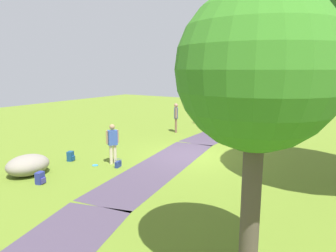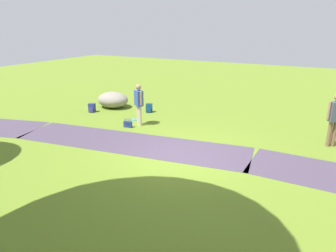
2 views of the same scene
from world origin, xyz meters
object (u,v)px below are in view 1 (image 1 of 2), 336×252
Objects in this scene: woman_with_handbag at (113,141)px; frisbee_on_grass at (95,165)px; lamp_post at (208,93)px; handbag_on_grass at (118,164)px; spare_backpack_on_lawn at (71,156)px; lawn_boulder at (28,165)px; backpack_by_boulder at (40,178)px; young_tree_near_path at (258,72)px; man_near_boulder at (176,115)px.

woman_with_handbag reaches higher than frisbee_on_grass.
lamp_post is 9.72m from handbag_on_grass.
woman_with_handbag is at bearing 109.94° from spare_backpack_on_lawn.
lawn_boulder reaches higher than backpack_by_boulder.
young_tree_near_path is 9.82m from spare_backpack_on_lawn.
man_near_boulder reaches higher than backpack_by_boulder.
woman_with_handbag reaches higher than handbag_on_grass.
handbag_on_grass is at bearing 110.04° from frisbee_on_grass.
backpack_by_boulder is (0.32, 1.14, -0.18)m from lawn_boulder.
woman_with_handbag is 4.07× the size of backpack_by_boulder.
lawn_boulder reaches higher than handbag_on_grass.
handbag_on_grass is at bearing 137.95° from lawn_boulder.
lamp_post is 10.06m from frisbee_on_grass.
frisbee_on_grass is (9.81, -0.27, -2.24)m from lamp_post.
woman_with_handbag is at bearing 141.23° from frisbee_on_grass.
man_near_boulder is at bearing 174.69° from spare_backpack_on_lawn.
spare_backpack_on_lawn is (9.89, -1.59, -2.06)m from lamp_post.
woman_with_handbag is 4.07× the size of spare_backpack_on_lawn.
woman_with_handbag is at bearing -116.37° from handbag_on_grass.
spare_backpack_on_lawn is (0.41, -2.24, 0.05)m from handbag_on_grass.
spare_backpack_on_lawn is at bearing -70.06° from woman_with_handbag.
handbag_on_grass is 2.28m from spare_backpack_on_lawn.
woman_with_handbag is 2.03m from spare_backpack_on_lawn.
frisbee_on_grass is (0.56, -0.45, -0.93)m from woman_with_handbag.
lamp_post reaches higher than backpack_by_boulder.
man_near_boulder is 7.41m from frisbee_on_grass.
lawn_boulder is 3.18m from woman_with_handbag.
man_near_boulder is at bearing -170.83° from woman_with_handbag.
man_near_boulder is at bearing -20.00° from lamp_post.
backpack_by_boulder is at bearing 3.11° from man_near_boulder.
handbag_on_grass is 0.84× the size of backpack_by_boulder.
woman_with_handbag is 0.95m from handbag_on_grass.
handbag_on_grass is 0.84× the size of spare_backpack_on_lawn.
man_near_boulder reaches higher than woman_with_handbag.
lawn_boulder is (-1.23, -8.50, -3.37)m from young_tree_near_path.
young_tree_near_path is 22.80× the size of frisbee_on_grass.
backpack_by_boulder is at bearing 74.49° from lawn_boulder.
lamp_post is at bearing -176.09° from handbag_on_grass.
lamp_post is at bearing 170.84° from spare_backpack_on_lawn.
young_tree_near_path reaches higher than lawn_boulder.
handbag_on_grass is 2.91m from backpack_by_boulder.
spare_backpack_on_lawn reaches higher than handbag_on_grass.
woman_with_handbag is (9.24, 0.18, -1.31)m from lamp_post.
lamp_post reaches higher than man_near_boulder.
woman_with_handbag is (-2.63, 1.70, 0.57)m from lawn_boulder.
young_tree_near_path is at bearing 65.56° from frisbee_on_grass.
frisbee_on_grass is (-3.29, -7.25, -3.73)m from young_tree_near_path.
lamp_post is 12.37m from backpack_by_boulder.
lamp_post is 9.14× the size of backpack_by_boulder.
handbag_on_grass is 1.50× the size of frisbee_on_grass.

